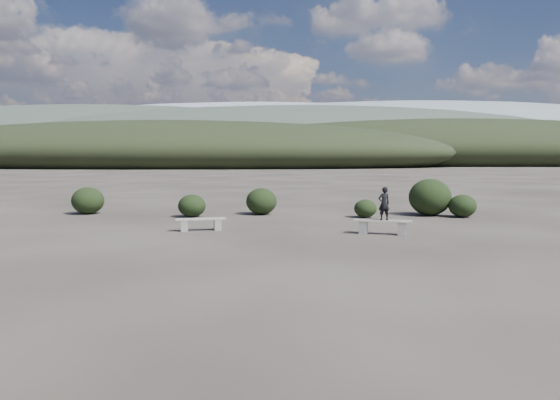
{
  "coord_description": "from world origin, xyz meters",
  "views": [
    {
      "loc": [
        -0.39,
        -12.57,
        2.46
      ],
      "look_at": [
        -0.8,
        3.5,
        1.1
      ],
      "focal_mm": 35.0,
      "sensor_mm": 36.0,
      "label": 1
    }
  ],
  "objects": [
    {
      "name": "shrub_a",
      "position": [
        -4.37,
        8.49,
        0.44
      ],
      "size": [
        1.08,
        1.08,
        0.88
      ],
      "primitive_type": "ellipsoid",
      "color": "black",
      "rests_on": "ground"
    },
    {
      "name": "bench_right",
      "position": [
        2.33,
        4.07,
        0.27
      ],
      "size": [
        1.8,
        0.79,
        0.44
      ],
      "rotation": [
        0.0,
        0.0,
        -0.25
      ],
      "color": "slate",
      "rests_on": "ground"
    },
    {
      "name": "ground",
      "position": [
        0.0,
        0.0,
        0.0
      ],
      "size": [
        1200.0,
        1200.0,
        0.0
      ],
      "primitive_type": "plane",
      "color": "#28241F",
      "rests_on": "ground"
    },
    {
      "name": "shrub_b",
      "position": [
        -1.71,
        9.48,
        0.54
      ],
      "size": [
        1.25,
        1.25,
        1.08
      ],
      "primitive_type": "ellipsoid",
      "color": "black",
      "rests_on": "ground"
    },
    {
      "name": "seated_person",
      "position": [
        2.36,
        4.06,
        0.95
      ],
      "size": [
        0.43,
        0.34,
        1.02
      ],
      "primitive_type": "imported",
      "rotation": [
        0.0,
        0.0,
        3.43
      ],
      "color": "black",
      "rests_on": "bench_right"
    },
    {
      "name": "shrub_e",
      "position": [
        6.17,
        8.69,
        0.44
      ],
      "size": [
        1.06,
        1.06,
        0.89
      ],
      "primitive_type": "ellipsoid",
      "color": "black",
      "rests_on": "ground"
    },
    {
      "name": "shrub_c",
      "position": [
        2.39,
        8.52,
        0.35
      ],
      "size": [
        0.88,
        0.88,
        0.7
      ],
      "primitive_type": "ellipsoid",
      "color": "black",
      "rests_on": "ground"
    },
    {
      "name": "shrub_f",
      "position": [
        -8.83,
        9.47,
        0.55
      ],
      "size": [
        1.3,
        1.3,
        1.1
      ],
      "primitive_type": "ellipsoid",
      "color": "black",
      "rests_on": "ground"
    },
    {
      "name": "bench_left",
      "position": [
        -3.37,
        4.72,
        0.24
      ],
      "size": [
        1.64,
        0.74,
        0.4
      ],
      "rotation": [
        0.0,
        0.0,
        0.26
      ],
      "color": "slate",
      "rests_on": "ground"
    },
    {
      "name": "mountain_ridges",
      "position": [
        -7.48,
        339.06,
        10.84
      ],
      "size": [
        500.0,
        400.0,
        56.0
      ],
      "color": "black",
      "rests_on": "ground"
    },
    {
      "name": "shrub_d",
      "position": [
        5.06,
        9.31,
        0.73
      ],
      "size": [
        1.68,
        1.68,
        1.47
      ],
      "primitive_type": "ellipsoid",
      "color": "black",
      "rests_on": "ground"
    }
  ]
}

